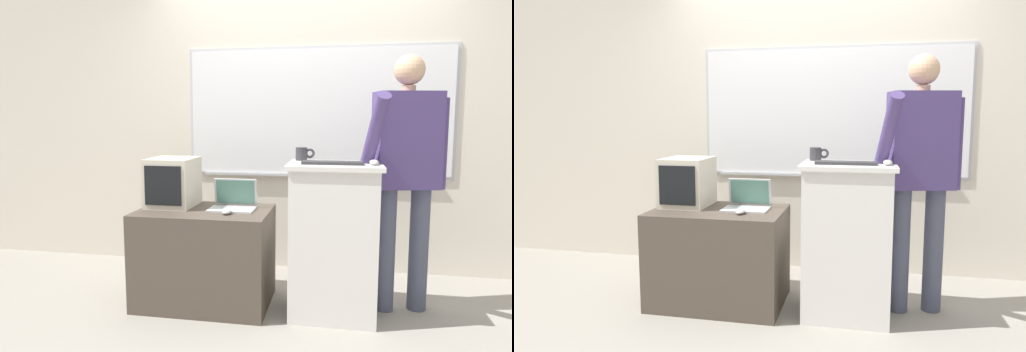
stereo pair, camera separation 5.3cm
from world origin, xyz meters
TOP-DOWN VIEW (x-y plane):
  - ground_plane at (0.00, 0.00)m, footprint 30.00×30.00m
  - back_wall at (0.01, 1.33)m, footprint 6.40×0.17m
  - lectern_podium at (0.31, 0.32)m, footprint 0.61×0.48m
  - side_desk at (-0.59, 0.36)m, footprint 0.93×0.63m
  - person_presenter at (0.78, 0.48)m, footprint 0.59×0.62m
  - laptop at (-0.40, 0.44)m, footprint 0.32×0.26m
  - wireless_keyboard at (0.30, 0.26)m, footprint 0.39×0.12m
  - computer_mouse_by_laptop at (-0.40, 0.24)m, footprint 0.06×0.10m
  - computer_mouse_by_keyboard at (0.56, 0.26)m, footprint 0.06×0.10m
  - crt_monitor at (-0.87, 0.46)m, footprint 0.33×0.39m
  - coffee_mug at (0.08, 0.49)m, footprint 0.13×0.08m

SIDE VIEW (x-z plane):
  - ground_plane at x=0.00m, z-range 0.00..0.00m
  - side_desk at x=-0.59m, z-range 0.00..0.68m
  - lectern_podium at x=0.31m, z-range 0.00..1.04m
  - computer_mouse_by_laptop at x=-0.40m, z-range 0.68..0.72m
  - laptop at x=-0.40m, z-range 0.64..0.85m
  - crt_monitor at x=-0.87m, z-range 0.68..1.04m
  - person_presenter at x=0.78m, z-range 0.14..1.89m
  - wireless_keyboard at x=0.30m, z-range 1.03..1.05m
  - computer_mouse_by_keyboard at x=0.56m, z-range 1.03..1.07m
  - coffee_mug at x=0.08m, z-range 1.04..1.13m
  - back_wall at x=0.01m, z-range 0.00..2.70m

